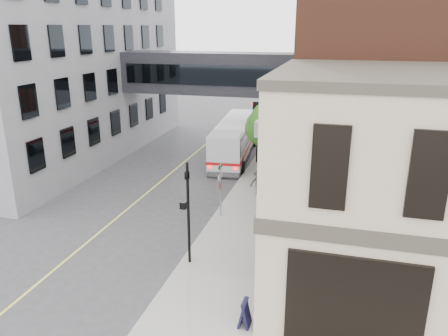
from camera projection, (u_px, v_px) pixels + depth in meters
The scene contains 17 objects.
ground at pixel (163, 289), 17.12m from camera, with size 120.00×120.00×0.00m, color #38383A.
sidewalk_main at pixel (271, 178), 29.45m from camera, with size 4.00×60.00×0.15m, color gray.
corner_building at pixel (416, 193), 15.42m from camera, with size 10.19×8.12×8.45m.
brick_building at pixel (409, 76), 26.24m from camera, with size 13.76×18.00×14.00m.
opposite_building at pixel (36, 64), 33.86m from camera, with size 14.00×24.00×14.00m, color slate.
skyway_bridge at pixel (216, 73), 32.38m from camera, with size 14.00×3.18×3.00m.
traffic_signal_near at pixel (187, 201), 17.94m from camera, with size 0.44×0.22×4.60m.
traffic_signal_far at pixel (256, 120), 31.63m from camera, with size 0.53×0.28×4.50m.
street_sign_pole at pixel (221, 184), 22.85m from camera, with size 0.08×0.75×3.00m.
street_tree at pixel (274, 125), 27.50m from camera, with size 3.80×3.20×5.60m.
lane_marking at pixel (151, 189), 27.54m from camera, with size 0.12×40.00×0.01m, color #D8CC4C.
bus at pixel (235, 138), 33.81m from camera, with size 3.26×10.65×2.82m.
pedestrian_a at pixel (265, 194), 24.30m from camera, with size 0.55×0.36×1.50m, color silver.
pedestrian_b at pixel (271, 165), 29.03m from camera, with size 0.82×0.64×1.69m, color pink.
pedestrian_c at pixel (258, 183), 26.06m from camera, with size 0.97×0.56×1.51m, color black.
newspaper_box at pixel (266, 177), 28.06m from camera, with size 0.41×0.36×0.82m, color #125114.
sandwich_board at pixel (245, 313), 14.65m from camera, with size 0.35×0.55×0.97m, color black.
Camera 1 is at (6.17, -13.67, 9.80)m, focal length 35.00 mm.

